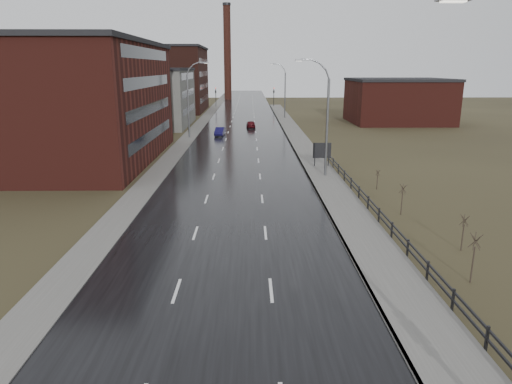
{
  "coord_description": "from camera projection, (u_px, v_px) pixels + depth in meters",
  "views": [
    {
      "loc": [
        1.28,
        -8.14,
        10.54
      ],
      "look_at": [
        1.67,
        19.39,
        3.0
      ],
      "focal_mm": 32.0,
      "sensor_mm": 36.0,
      "label": 1
    }
  ],
  "objects": [
    {
      "name": "road",
      "position": [
        241.0,
        140.0,
        68.47
      ],
      "size": [
        14.0,
        300.0,
        0.06
      ],
      "primitive_type": "cube",
      "color": "black",
      "rests_on": "ground"
    },
    {
      "name": "sidewalk_right",
      "position": [
        325.0,
        178.0,
        44.46
      ],
      "size": [
        3.2,
        180.0,
        0.18
      ],
      "primitive_type": "cube",
      "color": "#595651",
      "rests_on": "ground"
    },
    {
      "name": "curb_right",
      "position": [
        309.0,
        178.0,
        44.44
      ],
      "size": [
        0.16,
        180.0,
        0.18
      ],
      "primitive_type": "cube",
      "color": "slate",
      "rests_on": "ground"
    },
    {
      "name": "sidewalk_left",
      "position": [
        186.0,
        140.0,
        68.35
      ],
      "size": [
        2.4,
        260.0,
        0.12
      ],
      "primitive_type": "cube",
      "color": "#595651",
      "rests_on": "ground"
    },
    {
      "name": "warehouse_near",
      "position": [
        54.0,
        102.0,
        51.94
      ],
      "size": [
        22.44,
        28.56,
        13.5
      ],
      "color": "#471914",
      "rests_on": "ground"
    },
    {
      "name": "warehouse_mid",
      "position": [
        145.0,
        97.0,
        84.2
      ],
      "size": [
        16.32,
        20.4,
        10.5
      ],
      "color": "slate",
      "rests_on": "ground"
    },
    {
      "name": "warehouse_far",
      "position": [
        151.0,
        79.0,
        112.41
      ],
      "size": [
        26.52,
        24.48,
        15.5
      ],
      "color": "#331611",
      "rests_on": "ground"
    },
    {
      "name": "building_right",
      "position": [
        398.0,
        101.0,
        88.98
      ],
      "size": [
        18.36,
        16.32,
        8.5
      ],
      "color": "#471914",
      "rests_on": "ground"
    },
    {
      "name": "smokestack",
      "position": [
        227.0,
        52.0,
        151.1
      ],
      "size": [
        2.7,
        2.7,
        30.7
      ],
      "color": "#331611",
      "rests_on": "ground"
    },
    {
      "name": "streetlight_right_mid",
      "position": [
        324.0,
        118.0,
        43.91
      ],
      "size": [
        3.36,
        0.28,
        11.35
      ],
      "color": "slate",
      "rests_on": "ground"
    },
    {
      "name": "streetlight_left",
      "position": [
        190.0,
        100.0,
        68.76
      ],
      "size": [
        3.36,
        0.28,
        11.35
      ],
      "color": "slate",
      "rests_on": "ground"
    },
    {
      "name": "streetlight_right_far",
      "position": [
        284.0,
        91.0,
        95.99
      ],
      "size": [
        3.36,
        0.28,
        11.35
      ],
      "color": "slate",
      "rests_on": "ground"
    },
    {
      "name": "guardrail",
      "position": [
        395.0,
        232.0,
        28.23
      ],
      "size": [
        0.1,
        53.05,
        1.1
      ],
      "color": "black",
      "rests_on": "ground"
    },
    {
      "name": "shrub_c",
      "position": [
        474.0,
        257.0,
        22.76
      ],
      "size": [
        0.62,
        0.65,
        2.63
      ],
      "color": "#382D23",
      "rests_on": "ground"
    },
    {
      "name": "shrub_d",
      "position": [
        463.0,
        232.0,
        26.85
      ],
      "size": [
        0.53,
        0.55,
        2.21
      ],
      "color": "#382D23",
      "rests_on": "ground"
    },
    {
      "name": "shrub_e",
      "position": [
        402.0,
        199.0,
        33.44
      ],
      "size": [
        0.55,
        0.58,
        2.32
      ],
      "color": "#382D23",
      "rests_on": "ground"
    },
    {
      "name": "shrub_f",
      "position": [
        377.0,
        179.0,
        40.53
      ],
      "size": [
        0.43,
        0.45,
        1.79
      ],
      "color": "#382D23",
      "rests_on": "ground"
    },
    {
      "name": "billboard",
      "position": [
        322.0,
        151.0,
        49.22
      ],
      "size": [
        1.96,
        0.17,
        2.72
      ],
      "color": "black",
      "rests_on": "ground"
    },
    {
      "name": "traffic_light_left",
      "position": [
        216.0,
        90.0,
        125.02
      ],
      "size": [
        0.58,
        2.73,
        5.3
      ],
      "color": "black",
      "rests_on": "ground"
    },
    {
      "name": "traffic_light_right",
      "position": [
        274.0,
        90.0,
        125.24
      ],
      "size": [
        0.58,
        2.73,
        5.3
      ],
      "color": "black",
      "rests_on": "ground"
    },
    {
      "name": "car_near",
      "position": [
        220.0,
        132.0,
        72.61
      ],
      "size": [
        1.64,
        3.97,
        1.28
      ],
      "primitive_type": "imported",
      "rotation": [
        0.0,
        0.0,
        -0.07
      ],
      "color": "#110C3F",
      "rests_on": "ground"
    },
    {
      "name": "car_far",
      "position": [
        251.0,
        124.0,
        81.79
      ],
      "size": [
        1.7,
        3.88,
        1.3
      ],
      "primitive_type": "imported",
      "rotation": [
        0.0,
        0.0,
        3.18
      ],
      "color": "#480C11",
      "rests_on": "ground"
    }
  ]
}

